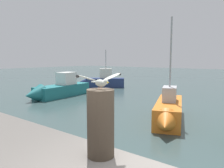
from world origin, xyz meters
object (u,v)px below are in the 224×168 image
Objects in this scene: mooring_post at (101,123)px; boat_navy at (101,81)px; seagull at (101,81)px; boat_orange at (168,111)px; boat_teal at (57,90)px.

boat_navy is (-12.43, 14.40, -1.40)m from mooring_post.
seagull reaches higher than mooring_post.
boat_orange is 9.30m from boat_teal.
boat_navy is (-1.12, 6.30, 0.04)m from boat_teal.
boat_orange is 0.84× the size of boat_teal.
seagull is 19.13m from boat_navy.
seagull is at bearing -16.62° from mooring_post.
mooring_post is 0.19× the size of boat_orange.
boat_navy is (-12.44, 14.40, -1.98)m from seagull.
boat_orange reaches higher than mooring_post.
boat_teal is at bearing -79.88° from boat_navy.
mooring_post is 0.58m from seagull.
mooring_post is at bearing -35.63° from boat_teal.
seagull reaches higher than boat_teal.
boat_navy reaches higher than seagull.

